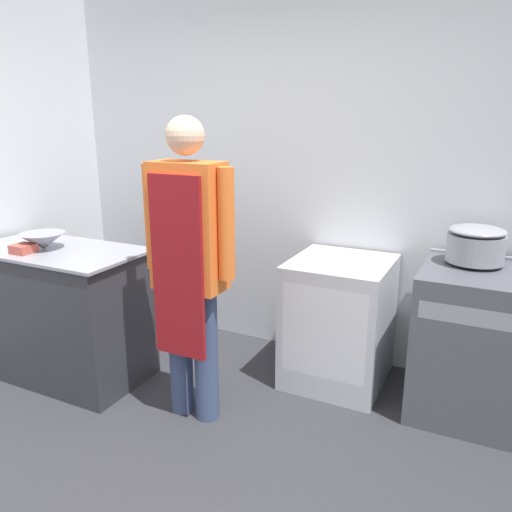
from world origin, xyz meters
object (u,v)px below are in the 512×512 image
object	(u,v)px
stove	(504,349)
fridge_unit	(339,321)
plastic_tub	(23,249)
stock_pot	(476,244)
person_cook	(189,257)
mixing_bowl	(43,241)

from	to	relation	value
stove	fridge_unit	distance (m)	1.01
stove	plastic_tub	distance (m)	3.02
stove	stock_pot	world-z (taller)	stock_pot
stove	fridge_unit	bearing A→B (deg)	178.51
fridge_unit	person_cook	xyz separation A→B (m)	(-0.65, -0.80, 0.57)
stove	person_cook	size ratio (longest dim) A/B	0.56
stock_pot	mixing_bowl	bearing A→B (deg)	-161.09
fridge_unit	stock_pot	size ratio (longest dim) A/B	2.58
person_cook	plastic_tub	distance (m)	1.19
person_cook	plastic_tub	bearing A→B (deg)	-173.71
fridge_unit	plastic_tub	distance (m)	2.12
fridge_unit	mixing_bowl	size ratio (longest dim) A/B	2.89
person_cook	mixing_bowl	bearing A→B (deg)	179.95
plastic_tub	mixing_bowl	bearing A→B (deg)	77.27
mixing_bowl	fridge_unit	bearing A→B (deg)	23.77
plastic_tub	stock_pot	distance (m)	2.81
stove	mixing_bowl	world-z (taller)	mixing_bowl
stove	person_cook	xyz separation A→B (m)	(-1.66, -0.77, 0.54)
stock_pot	stove	bearing A→B (deg)	-27.76
plastic_tub	stock_pot	size ratio (longest dim) A/B	0.39
person_cook	mixing_bowl	size ratio (longest dim) A/B	6.00
stove	stock_pot	xyz separation A→B (m)	(-0.22, 0.12, 0.58)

